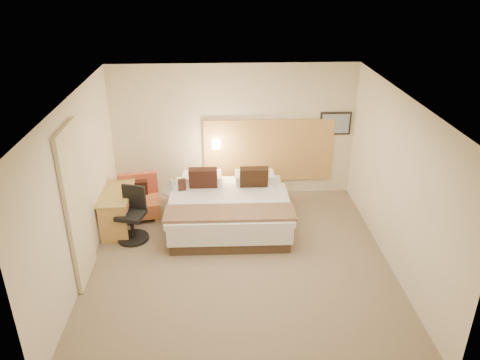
{
  "coord_description": "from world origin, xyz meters",
  "views": [
    {
      "loc": [
        -0.29,
        -6.28,
        4.44
      ],
      "look_at": [
        0.04,
        0.76,
        1.11
      ],
      "focal_mm": 35.0,
      "sensor_mm": 36.0,
      "label": 1
    }
  ],
  "objects_px": {
    "side_table": "(178,203)",
    "desk_chair": "(133,219)",
    "bed": "(229,208)",
    "desk": "(118,200)",
    "lounge_chair": "(139,201)"
  },
  "relations": [
    {
      "from": "bed",
      "to": "side_table",
      "type": "height_order",
      "value": "bed"
    },
    {
      "from": "desk",
      "to": "desk_chair",
      "type": "height_order",
      "value": "desk_chair"
    },
    {
      "from": "side_table",
      "to": "lounge_chair",
      "type": "bearing_deg",
      "value": 167.17
    },
    {
      "from": "desk_chair",
      "to": "side_table",
      "type": "bearing_deg",
      "value": 41.86
    },
    {
      "from": "side_table",
      "to": "desk",
      "type": "relative_size",
      "value": 0.59
    },
    {
      "from": "side_table",
      "to": "desk_chair",
      "type": "height_order",
      "value": "desk_chair"
    },
    {
      "from": "side_table",
      "to": "desk_chair",
      "type": "xyz_separation_m",
      "value": [
        -0.73,
        -0.65,
        0.06
      ]
    },
    {
      "from": "lounge_chair",
      "to": "side_table",
      "type": "relative_size",
      "value": 1.24
    },
    {
      "from": "bed",
      "to": "desk",
      "type": "distance_m",
      "value": 1.99
    },
    {
      "from": "bed",
      "to": "side_table",
      "type": "bearing_deg",
      "value": 165.94
    },
    {
      "from": "desk_chair",
      "to": "lounge_chair",
      "type": "bearing_deg",
      "value": 91.0
    },
    {
      "from": "side_table",
      "to": "bed",
      "type": "bearing_deg",
      "value": -14.06
    },
    {
      "from": "side_table",
      "to": "desk_chair",
      "type": "distance_m",
      "value": 0.98
    },
    {
      "from": "lounge_chair",
      "to": "side_table",
      "type": "xyz_separation_m",
      "value": [
        0.74,
        -0.17,
        0.02
      ]
    },
    {
      "from": "lounge_chair",
      "to": "desk_chair",
      "type": "distance_m",
      "value": 0.82
    }
  ]
}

